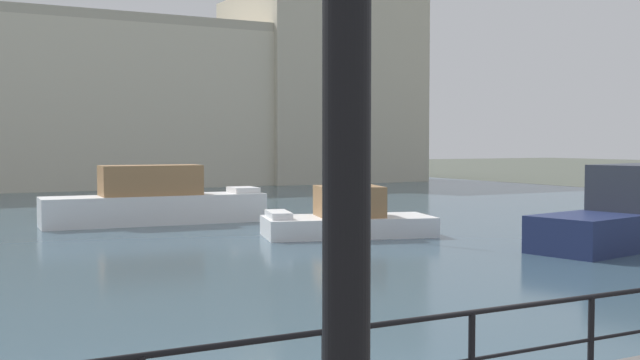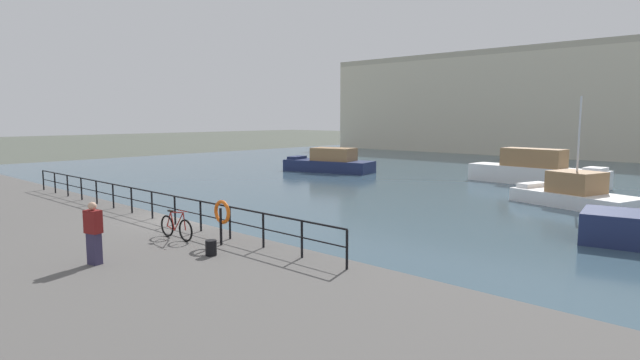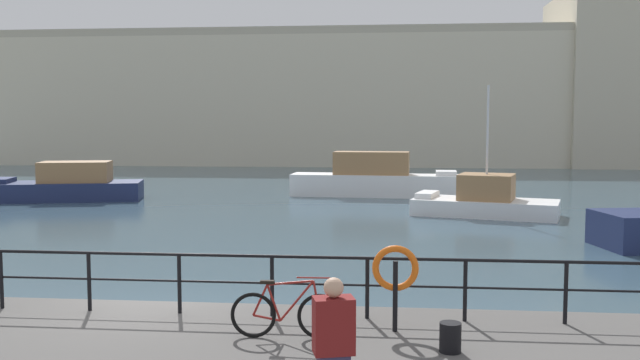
{
  "view_description": "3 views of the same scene",
  "coord_description": "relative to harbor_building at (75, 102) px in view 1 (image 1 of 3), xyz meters",
  "views": [
    {
      "loc": [
        -5.88,
        -6.79,
        3.46
      ],
      "look_at": [
        0.22,
        4.43,
        2.84
      ],
      "focal_mm": 44.21,
      "sensor_mm": 36.0,
      "label": 1
    },
    {
      "loc": [
        17.59,
        -10.78,
        4.65
      ],
      "look_at": [
        2.9,
        4.73,
        2.06
      ],
      "focal_mm": 29.35,
      "sensor_mm": 36.0,
      "label": 2
    },
    {
      "loc": [
        4.39,
        -12.26,
        4.09
      ],
      "look_at": [
        2.77,
        4.31,
        2.68
      ],
      "focal_mm": 38.24,
      "sensor_mm": 36.0,
      "label": 3
    }
  ],
  "objects": [
    {
      "name": "moored_red_daysailer",
      "position": [
        9.35,
        -44.01,
        -5.44
      ],
      "size": [
        8.5,
        3.95,
        2.69
      ],
      "rotation": [
        0.0,
        0.0,
        0.19
      ],
      "color": "navy",
      "rests_on": "water_basin"
    },
    {
      "name": "moored_small_launch",
      "position": [
        -2.71,
        -29.75,
        -5.55
      ],
      "size": [
        9.36,
        2.69,
        2.47
      ],
      "rotation": [
        0.0,
        0.0,
        -0.07
      ],
      "color": "white",
      "rests_on": "water_basin"
    },
    {
      "name": "water_basin",
      "position": [
        -6.47,
        -24.97,
        -6.5
      ],
      "size": [
        80.0,
        60.0,
        0.01
      ],
      "primitive_type": "cube",
      "color": "#385160",
      "rests_on": "ground_plane"
    },
    {
      "name": "harbor_building",
      "position": [
        0.0,
        0.0,
        0.0
      ],
      "size": [
        70.16,
        12.95,
        16.06
      ],
      "color": "beige",
      "rests_on": "ground_plane"
    },
    {
      "name": "quay_railing",
      "position": [
        -8.18,
        -55.92,
        -5.05
      ],
      "size": [
        21.6,
        0.07,
        1.08
      ],
      "color": "black",
      "rests_on": "quay_promenade"
    },
    {
      "name": "moored_harbor_tender",
      "position": [
        2.22,
        -37.24,
        -5.84
      ],
      "size": [
        6.63,
        4.23,
        5.69
      ],
      "rotation": [
        0.0,
        0.0,
        2.86
      ],
      "color": "white",
      "rests_on": "water_basin"
    }
  ]
}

